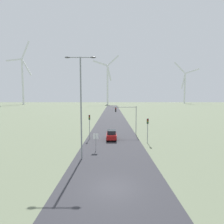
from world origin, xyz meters
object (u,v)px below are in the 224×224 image
(stop_sign_near, at_px, (95,139))
(wind_turbine_left, at_px, (107,81))
(wind_turbine_far_left, at_px, (22,77))
(traffic_light_post_near_left, at_px, (89,122))
(traffic_light_post_near_right, at_px, (147,125))
(streetlamp, at_px, (80,98))
(wind_turbine_center, at_px, (184,84))
(traffic_light_mast_overhead, at_px, (127,114))
(car_approaching, at_px, (111,135))

(stop_sign_near, bearing_deg, wind_turbine_left, 90.91)
(wind_turbine_left, bearing_deg, wind_turbine_far_left, -179.03)
(traffic_light_post_near_left, bearing_deg, traffic_light_post_near_right, -15.87)
(streetlamp, relative_size, wind_turbine_center, 0.22)
(stop_sign_near, height_order, traffic_light_mast_overhead, traffic_light_mast_overhead)
(streetlamp, bearing_deg, traffic_light_post_near_left, 92.02)
(stop_sign_near, bearing_deg, traffic_light_post_near_left, 104.10)
(wind_turbine_left, bearing_deg, traffic_light_post_near_right, -86.37)
(car_approaching, distance_m, wind_turbine_left, 180.03)
(traffic_light_mast_overhead, xyz_separation_m, wind_turbine_left, (-8.61, 173.63, 23.65))
(traffic_light_post_near_right, xyz_separation_m, traffic_light_mast_overhead, (-2.83, 6.69, 1.29))
(streetlamp, height_order, wind_turbine_center, wind_turbine_center)
(traffic_light_post_near_right, xyz_separation_m, wind_turbine_left, (-11.44, 180.32, 24.94))
(streetlamp, xyz_separation_m, wind_turbine_left, (-1.43, 188.18, 20.23))
(wind_turbine_far_left, xyz_separation_m, wind_turbine_center, (208.52, 40.08, -5.85))
(traffic_light_mast_overhead, bearing_deg, wind_turbine_left, 92.84)
(traffic_light_post_near_right, relative_size, traffic_light_mast_overhead, 0.70)
(stop_sign_near, xyz_separation_m, traffic_light_post_near_left, (-1.88, 7.50, 1.53))
(wind_turbine_far_left, relative_size, wind_turbine_center, 1.27)
(wind_turbine_far_left, bearing_deg, stop_sign_near, -60.59)
(traffic_light_post_near_right, relative_size, car_approaching, 1.04)
(traffic_light_mast_overhead, height_order, wind_turbine_center, wind_turbine_center)
(streetlamp, height_order, traffic_light_mast_overhead, streetlamp)
(stop_sign_near, relative_size, wind_turbine_left, 0.04)
(wind_turbine_left, distance_m, wind_turbine_center, 114.81)
(traffic_light_post_near_left, distance_m, traffic_light_mast_overhead, 8.49)
(wind_turbine_left, bearing_deg, car_approaching, -88.32)
(wind_turbine_far_left, height_order, wind_turbine_center, wind_turbine_far_left)
(traffic_light_post_near_right, height_order, traffic_light_mast_overhead, traffic_light_mast_overhead)
(stop_sign_near, height_order, wind_turbine_far_left, wind_turbine_far_left)
(traffic_light_post_near_left, bearing_deg, car_approaching, -7.31)
(traffic_light_post_near_right, relative_size, wind_turbine_center, 0.07)
(wind_turbine_center, bearing_deg, wind_turbine_left, -160.47)
(traffic_light_post_near_right, bearing_deg, traffic_light_post_near_left, 164.13)
(traffic_light_post_near_right, distance_m, wind_turbine_center, 240.31)
(stop_sign_near, xyz_separation_m, wind_turbine_center, (105.26, 223.24, 24.97))
(traffic_light_mast_overhead, height_order, wind_turbine_left, wind_turbine_left)
(stop_sign_near, distance_m, traffic_light_post_near_right, 9.73)
(traffic_light_post_near_left, relative_size, wind_turbine_left, 0.08)
(streetlamp, distance_m, wind_turbine_left, 189.27)
(traffic_light_post_near_left, distance_m, car_approaching, 4.85)
(stop_sign_near, relative_size, wind_turbine_center, 0.04)
(car_approaching, distance_m, wind_turbine_far_left, 207.82)
(traffic_light_post_near_left, bearing_deg, wind_turbine_center, 63.59)
(traffic_light_post_near_right, bearing_deg, wind_turbine_far_left, 122.03)
(traffic_light_post_near_left, relative_size, car_approaching, 1.11)
(traffic_light_post_near_left, distance_m, wind_turbine_left, 179.08)
(streetlamp, relative_size, car_approaching, 3.12)
(wind_turbine_left, relative_size, wind_turbine_center, 1.02)
(traffic_light_post_near_left, height_order, wind_turbine_left, wind_turbine_left)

